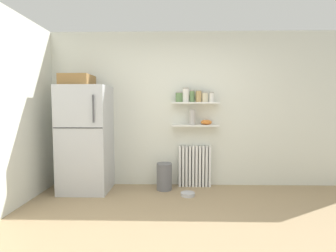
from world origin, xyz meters
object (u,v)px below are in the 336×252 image
at_px(vase, 192,117).
at_px(shelf_bowl, 206,122).
at_px(radiator, 195,166).
at_px(storage_jar_4, 205,97).
at_px(storage_jar_3, 199,96).
at_px(storage_jar_1, 186,95).
at_px(storage_jar_2, 192,96).
at_px(refrigerator, 86,136).
at_px(storage_jar_0, 179,97).
at_px(trash_bin, 164,177).
at_px(pet_food_bowl, 188,194).
at_px(storage_jar_5, 212,97).

relative_size(vase, shelf_bowl, 1.37).
distance_m(radiator, storage_jar_4, 1.17).
xyz_separation_m(storage_jar_3, storage_jar_4, (0.11, 0.00, -0.02)).
distance_m(storage_jar_1, storage_jar_2, 0.11).
xyz_separation_m(refrigerator, storage_jar_0, (1.50, 0.23, 0.63)).
distance_m(vase, trash_bin, 1.08).
height_order(storage_jar_3, shelf_bowl, storage_jar_3).
height_order(storage_jar_2, storage_jar_3, storage_jar_3).
relative_size(radiator, trash_bin, 1.58).
distance_m(storage_jar_2, pet_food_bowl, 1.57).
height_order(refrigerator, vase, refrigerator).
bearing_deg(trash_bin, pet_food_bowl, -37.83).
xyz_separation_m(vase, shelf_bowl, (0.23, 0.00, -0.08)).
relative_size(radiator, storage_jar_5, 4.15).
height_order(radiator, storage_jar_0, storage_jar_0).
height_order(storage_jar_0, shelf_bowl, storage_jar_0).
height_order(storage_jar_0, storage_jar_2, storage_jar_2).
bearing_deg(storage_jar_5, shelf_bowl, -180.00).
bearing_deg(storage_jar_0, storage_jar_5, 0.00).
height_order(trash_bin, pet_food_bowl, trash_bin).
relative_size(storage_jar_1, pet_food_bowl, 1.10).
bearing_deg(storage_jar_3, storage_jar_5, 0.00).
distance_m(refrigerator, vase, 1.76).
distance_m(storage_jar_5, vase, 0.45).
xyz_separation_m(radiator, shelf_bowl, (0.19, -0.03, 0.75)).
bearing_deg(pet_food_bowl, storage_jar_1, 92.48).
height_order(radiator, storage_jar_5, storage_jar_5).
distance_m(trash_bin, pet_food_bowl, 0.50).
bearing_deg(radiator, storage_jar_0, -173.56).
height_order(storage_jar_0, pet_food_bowl, storage_jar_0).
bearing_deg(storage_jar_1, radiator, 10.65).
distance_m(refrigerator, radiator, 1.86).
height_order(refrigerator, trash_bin, refrigerator).
xyz_separation_m(storage_jar_0, storage_jar_5, (0.53, 0.00, -0.00)).
bearing_deg(vase, radiator, 33.12).
height_order(storage_jar_1, trash_bin, storage_jar_1).
bearing_deg(pet_food_bowl, storage_jar_4, 56.94).
relative_size(refrigerator, shelf_bowl, 10.06).
height_order(storage_jar_3, pet_food_bowl, storage_jar_3).
height_order(storage_jar_1, pet_food_bowl, storage_jar_1).
bearing_deg(pet_food_bowl, storage_jar_3, 67.24).
xyz_separation_m(storage_jar_1, shelf_bowl, (0.34, 0.00, -0.45)).
bearing_deg(storage_jar_0, radiator, 6.44).
bearing_deg(shelf_bowl, storage_jar_5, 0.00).
relative_size(storage_jar_5, shelf_bowl, 0.90).
distance_m(radiator, vase, 0.83).
bearing_deg(trash_bin, storage_jar_1, 26.62).
distance_m(radiator, shelf_bowl, 0.77).
relative_size(vase, pet_food_bowl, 1.17).
xyz_separation_m(storage_jar_4, vase, (-0.21, 0.00, -0.33)).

